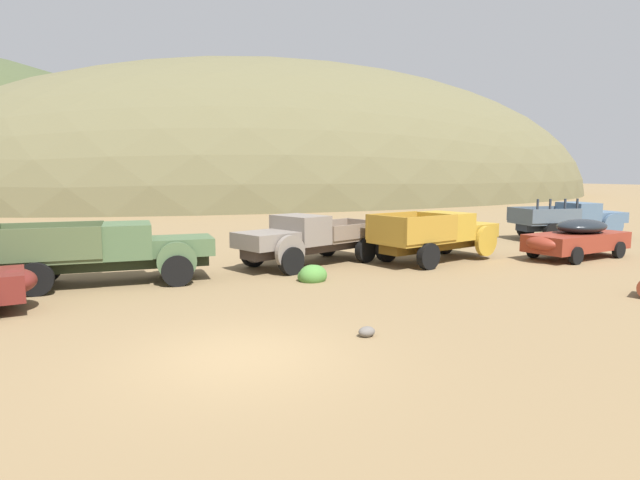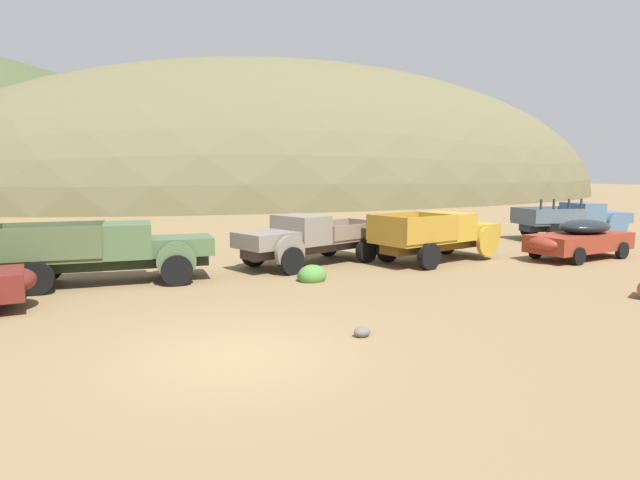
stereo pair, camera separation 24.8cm
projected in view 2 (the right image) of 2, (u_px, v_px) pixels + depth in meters
ground_plane at (235, 357)px, 10.12m from camera, size 300.00×300.00×0.00m
hill_far_right at (310, 198)px, 73.76m from camera, size 97.17×51.88×35.21m
truck_weathered_green at (123, 251)px, 16.77m from camera, size 6.56×3.17×1.91m
truck_primer_gray at (302, 239)px, 19.83m from camera, size 6.45×3.51×1.89m
truck_mustard at (443, 235)px, 21.06m from camera, size 5.80×2.93×1.91m
car_rust_red at (577, 239)px, 21.44m from camera, size 5.00×2.17×1.57m
truck_chalk_blue at (579, 220)px, 27.85m from camera, size 6.25×3.54×2.16m
bush_front_left at (422, 245)px, 23.91m from camera, size 1.23×0.94×0.93m
bush_lone_scrub at (457, 245)px, 24.41m from camera, size 0.81×0.48×0.55m
bush_back_edge at (380, 239)px, 26.03m from camera, size 1.03×0.86×0.93m
bush_near_barrel at (312, 276)px, 17.13m from camera, size 0.95×0.85×0.69m
rock_flat at (362, 332)px, 11.34m from camera, size 0.38×0.29×0.23m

